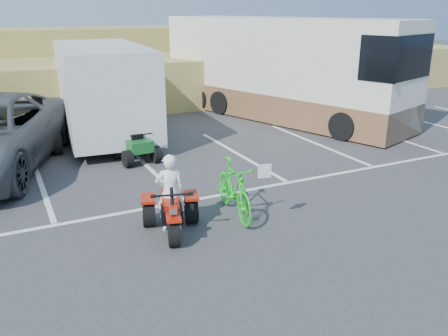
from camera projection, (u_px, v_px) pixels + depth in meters
name	position (u px, v px, depth m)	size (l,w,h in m)	color
ground	(234.00, 250.00, 8.29)	(100.00, 100.00, 0.00)	#343437
parking_stripes	(192.00, 173.00, 12.11)	(28.00, 5.16, 0.01)	white
grass_embankment	(76.00, 69.00, 21.02)	(40.00, 8.50, 3.10)	olive
red_trike_atv	(172.00, 233.00, 8.91)	(1.09, 1.46, 0.95)	#AA1909
rider	(170.00, 193.00, 8.81)	(0.55, 0.36, 1.50)	white
green_dirt_bike	(234.00, 189.00, 9.51)	(0.54, 1.90, 1.14)	#14BF19
cargo_trailer	(103.00, 88.00, 15.13)	(2.99, 6.42, 2.91)	silver
rv_motorhome	(281.00, 76.00, 17.82)	(5.70, 10.36, 3.63)	silver
quad_atv_blue	(41.00, 151.00, 14.01)	(1.19, 1.59, 1.04)	navy
quad_atv_green	(137.00, 160.00, 13.13)	(1.00, 1.34, 0.87)	#145920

